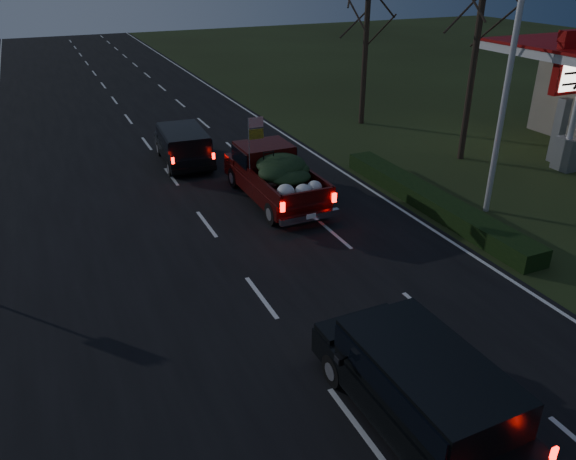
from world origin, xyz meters
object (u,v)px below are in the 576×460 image
object	(u,v)px
lead_suv	(183,143)
rear_suv	(422,382)
light_pole	(512,53)
gas_price_pylon	(571,75)
pickup_truck	(274,173)

from	to	relation	value
lead_suv	rear_suv	world-z (taller)	rear_suv
light_pole	gas_price_pylon	world-z (taller)	light_pole
pickup_truck	rear_suv	distance (m)	11.65
lead_suv	rear_suv	xyz separation A→B (m)	(0.16, -16.80, 0.08)
pickup_truck	lead_suv	xyz separation A→B (m)	(-2.03, 5.30, -0.11)
gas_price_pylon	pickup_truck	size ratio (longest dim) A/B	1.02
gas_price_pylon	pickup_truck	distance (m)	13.35
pickup_truck	lead_suv	size ratio (longest dim) A/B	1.21
gas_price_pylon	lead_suv	size ratio (longest dim) A/B	1.23
gas_price_pylon	rear_suv	world-z (taller)	gas_price_pylon
rear_suv	gas_price_pylon	bearing A→B (deg)	33.95
light_pole	gas_price_pylon	size ratio (longest dim) A/B	1.64
light_pole	rear_suv	bearing A→B (deg)	-138.48
light_pole	rear_suv	xyz separation A→B (m)	(-8.40, -7.44, -4.44)
light_pole	lead_suv	world-z (taller)	light_pole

